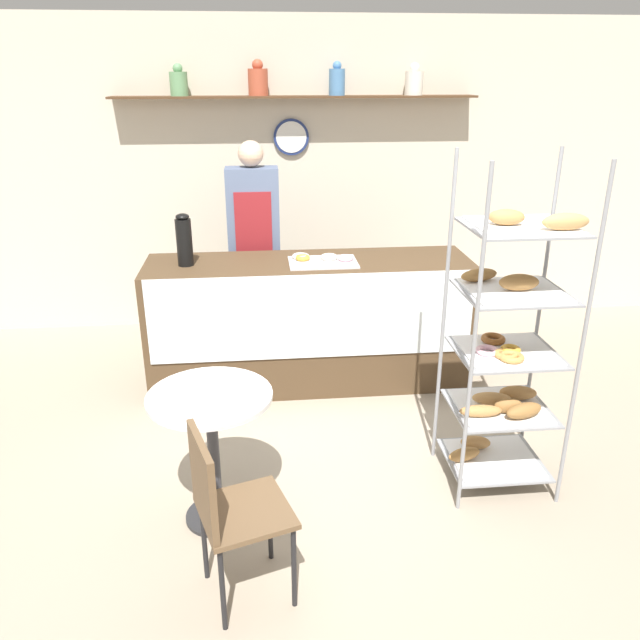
{
  "coord_description": "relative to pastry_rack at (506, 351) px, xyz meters",
  "views": [
    {
      "loc": [
        -0.36,
        -3.13,
        2.25
      ],
      "look_at": [
        0.0,
        0.43,
        0.82
      ],
      "focal_mm": 35.0,
      "sensor_mm": 36.0,
      "label": 1
    }
  ],
  "objects": [
    {
      "name": "person_worker",
      "position": [
        -1.36,
        1.93,
        0.14
      ],
      "size": [
        0.41,
        0.23,
        1.76
      ],
      "color": "#282833",
      "rests_on": "ground_plane"
    },
    {
      "name": "ground_plane",
      "position": [
        -0.96,
        0.15,
        -0.83
      ],
      "size": [
        14.0,
        14.0,
        0.0
      ],
      "primitive_type": "plane",
      "color": "gray"
    },
    {
      "name": "cafe_chair",
      "position": [
        -1.5,
        -0.75,
        -0.3
      ],
      "size": [
        0.48,
        0.48,
        0.86
      ],
      "rotation": [
        0.0,
        0.0,
        8.16
      ],
      "color": "black",
      "rests_on": "ground_plane"
    },
    {
      "name": "display_counter",
      "position": [
        -0.96,
        1.37,
        -0.35
      ],
      "size": [
        2.38,
        0.66,
        0.96
      ],
      "color": "#4C3823",
      "rests_on": "ground_plane"
    },
    {
      "name": "coffee_carafe",
      "position": [
        -1.84,
        1.37,
        0.32
      ],
      "size": [
        0.11,
        0.11,
        0.37
      ],
      "color": "black",
      "rests_on": "display_counter"
    },
    {
      "name": "donut_tray_counter",
      "position": [
        -0.87,
        1.35,
        0.15
      ],
      "size": [
        0.49,
        0.33,
        0.05
      ],
      "color": "silver",
      "rests_on": "display_counter"
    },
    {
      "name": "cafe_table",
      "position": [
        -1.59,
        -0.19,
        -0.27
      ],
      "size": [
        0.63,
        0.63,
        0.75
      ],
      "color": "#262628",
      "rests_on": "ground_plane"
    },
    {
      "name": "pastry_rack",
      "position": [
        0.0,
        0.0,
        0.0
      ],
      "size": [
        0.59,
        0.53,
        1.88
      ],
      "color": "gray",
      "rests_on": "ground_plane"
    },
    {
      "name": "back_wall",
      "position": [
        -0.96,
        2.71,
        0.54
      ],
      "size": [
        10.0,
        0.3,
        2.7
      ],
      "color": "beige",
      "rests_on": "ground_plane"
    }
  ]
}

